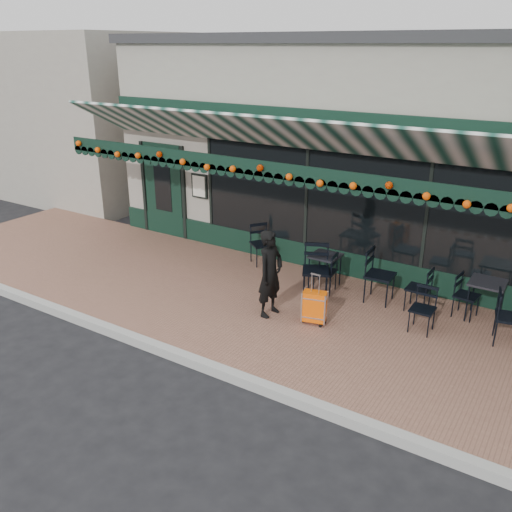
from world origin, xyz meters
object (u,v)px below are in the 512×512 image
Objects in this scene: chair_a_front at (423,310)px; suitcase at (314,307)px; cafe_table_a at (488,286)px; cafe_table_b at (325,258)px; chair_a_left at (418,289)px; chair_b_left at (325,272)px; chair_a_right at (467,296)px; chair_solo at (262,244)px; chair_b_right at (380,276)px; chair_a_extra at (510,318)px; chair_b_front at (316,271)px; woman at (270,274)px.

suitcase is at bearing -156.72° from chair_a_front.
cafe_table_a is at bearing 51.25° from chair_a_front.
suitcase reaches higher than cafe_table_b.
chair_b_left is at bearing -82.92° from chair_a_left.
chair_solo is (-4.18, 0.19, 0.05)m from chair_a_right.
chair_a_front is at bearing 22.83° from chair_a_left.
chair_a_left is 0.70m from chair_b_right.
cafe_table_b is at bearing -65.70° from chair_solo.
chair_b_right is at bearing 69.67° from chair_a_extra.
suitcase is at bearing -41.69° from chair_a_left.
chair_b_front is at bearing -85.20° from cafe_table_b.
chair_a_front is at bearing -69.43° from chair_solo.
chair_a_front is 2.04m from chair_b_left.
woman is 1.52× the size of chair_b_front.
chair_solo is (-3.42, 0.37, 0.03)m from chair_a_left.
suitcase is 1.01× the size of chair_a_extra.
chair_b_front is (-2.79, -0.71, -0.13)m from cafe_table_a.
suitcase is 2.77m from chair_solo.
chair_b_front is (0.34, 1.05, -0.26)m from woman.
woman is 0.92m from suitcase.
chair_a_front is 1.19m from chair_b_right.
chair_a_extra is 2.24m from chair_b_right.
suitcase is at bearing -70.76° from cafe_table_b.
cafe_table_a is 0.79× the size of chair_a_extra.
chair_solo reaches higher than cafe_table_a.
cafe_table_a is 0.89× the size of chair_b_left.
chair_a_front is 0.77× the size of chair_b_right.
suitcase is at bearing 135.24° from chair_a_right.
suitcase is 1.06m from chair_b_front.
chair_a_right is at bearing -55.69° from chair_solo.
woman is at bearing -22.94° from chair_b_left.
chair_a_front is (2.36, 0.80, -0.38)m from woman.
chair_b_front is at bearing 172.80° from chair_a_front.
chair_b_right reaches higher than chair_solo.
chair_b_front reaches higher than chair_a_left.
chair_a_right is 1.00× the size of chair_a_front.
chair_a_front is 1.28m from chair_a_extra.
cafe_table_b is at bearing 101.72° from chair_a_right.
cafe_table_a is 1.76m from chair_b_right.
chair_a_extra is 0.89× the size of chair_b_right.
cafe_table_b is 0.66× the size of chair_b_front.
chair_b_right reaches higher than chair_a_extra.
woman is 3.33m from chair_a_right.
chair_a_left is (2.08, 1.51, -0.35)m from woman.
chair_a_right is 0.97× the size of chair_b_left.
cafe_table_b is at bearing 85.36° from chair_b_right.
chair_a_right is 0.77× the size of chair_b_right.
chair_b_left is at bearing 75.16° from chair_a_extra.
chair_b_right is at bearing -86.69° from chair_a_left.
chair_a_left is 1.70m from chair_b_left.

